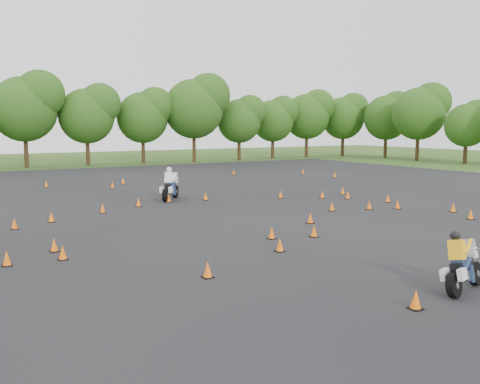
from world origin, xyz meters
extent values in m
plane|color=#2D5119|center=(0.00, 0.00, 0.00)|extent=(140.00, 140.00, 0.00)
plane|color=black|center=(0.00, 6.00, 0.01)|extent=(62.00, 62.00, 0.00)
cone|color=#FF680A|center=(8.67, 6.10, 0.23)|extent=(0.26, 0.26, 0.45)
cone|color=#FF680A|center=(-10.73, 0.13, 0.23)|extent=(0.26, 0.26, 0.45)
cone|color=#FF680A|center=(-9.62, 6.30, 0.23)|extent=(0.26, 0.26, 0.45)
cone|color=#FF680A|center=(1.24, 9.96, 0.23)|extent=(0.26, 0.26, 0.45)
cone|color=#FF680A|center=(-1.55, 18.55, 0.23)|extent=(0.26, 0.26, 0.45)
cone|color=#FF680A|center=(9.66, 3.89, 0.23)|extent=(0.26, 0.26, 0.45)
cone|color=#FF680A|center=(10.69, 22.90, 0.23)|extent=(0.26, 0.26, 0.45)
cone|color=#FF680A|center=(-9.06, 1.32, 0.23)|extent=(0.26, 0.26, 0.45)
cone|color=#FF680A|center=(8.28, 1.91, 0.23)|extent=(0.26, 0.26, 0.45)
cone|color=#FF680A|center=(-3.00, -9.07, 0.23)|extent=(0.26, 0.26, 0.45)
cone|color=#FF680A|center=(-5.35, 21.46, 0.23)|extent=(0.26, 0.26, 0.45)
cone|color=#FF680A|center=(16.85, 16.69, 0.23)|extent=(0.26, 0.26, 0.45)
cone|color=#FF680A|center=(-6.00, -4.20, 0.23)|extent=(0.26, 0.26, 0.45)
cone|color=#FF680A|center=(-2.97, 9.59, 0.23)|extent=(0.26, 0.26, 0.45)
cone|color=#FF680A|center=(9.84, 7.85, 0.23)|extent=(0.26, 0.26, 0.45)
cone|color=#FF680A|center=(-7.95, 7.18, 0.23)|extent=(0.26, 0.26, 0.45)
cone|color=#FF680A|center=(16.31, 20.31, 0.23)|extent=(0.26, 0.26, 0.45)
cone|color=#FF680A|center=(5.44, 8.37, 0.23)|extent=(0.26, 0.26, 0.45)
cone|color=#FF680A|center=(4.92, 3.14, 0.23)|extent=(0.26, 0.26, 0.45)
cone|color=#FF680A|center=(-2.41, -2.68, 0.23)|extent=(0.26, 0.26, 0.45)
cone|color=#FF680A|center=(-9.07, 0.02, 0.23)|extent=(0.26, 0.26, 0.45)
cone|color=#FF680A|center=(-0.90, 10.34, 0.23)|extent=(0.26, 0.26, 0.45)
cone|color=#FF680A|center=(-5.21, 8.58, 0.23)|extent=(0.26, 0.26, 0.45)
cone|color=#FF680A|center=(-1.47, -0.81, 0.23)|extent=(0.26, 0.26, 0.45)
cone|color=#FF680A|center=(8.81, -2.01, 0.23)|extent=(0.26, 0.26, 0.45)
cone|color=#FF680A|center=(0.13, -1.38, 0.23)|extent=(0.26, 0.26, 0.45)
cone|color=#FF680A|center=(9.88, -0.25, 0.23)|extent=(0.26, 0.26, 0.45)
cone|color=#FF680A|center=(-0.04, 20.78, 0.23)|extent=(0.26, 0.26, 0.45)
cone|color=#FF680A|center=(7.58, 7.11, 0.23)|extent=(0.26, 0.26, 0.45)
cone|color=#FF680A|center=(1.84, 1.01, 0.23)|extent=(0.26, 0.26, 0.45)
cone|color=#FF680A|center=(6.86, 2.50, 0.23)|extent=(0.26, 0.26, 0.45)
camera|label=1|loc=(-12.82, -17.38, 4.33)|focal=40.00mm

